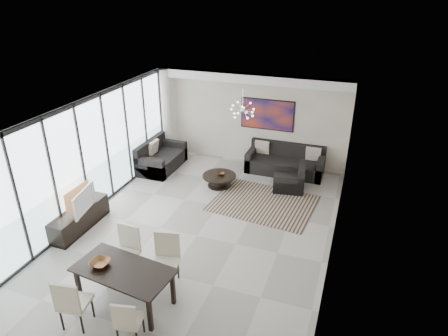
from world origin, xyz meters
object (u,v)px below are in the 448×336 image
at_px(tv_console, 79,218).
at_px(dining_table, 124,273).
at_px(sofa_main, 285,163).
at_px(television, 80,200).
at_px(coffee_table, 219,180).

height_order(tv_console, dining_table, dining_table).
distance_m(sofa_main, tv_console, 6.17).
bearing_deg(television, dining_table, -137.87).
height_order(coffee_table, sofa_main, sofa_main).
distance_m(tv_console, dining_table, 2.96).
distance_m(coffee_table, television, 3.94).
bearing_deg(dining_table, coffee_table, 89.68).
bearing_deg(tv_console, coffee_table, 52.78).
height_order(coffee_table, television, television).
relative_size(coffee_table, tv_console, 0.56).
xyz_separation_m(tv_console, dining_table, (2.37, -1.73, 0.40)).
bearing_deg(sofa_main, tv_console, -130.31).
height_order(coffee_table, tv_console, tv_console).
xyz_separation_m(sofa_main, tv_console, (-3.99, -4.70, -0.02)).
bearing_deg(dining_table, sofa_main, 75.86).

